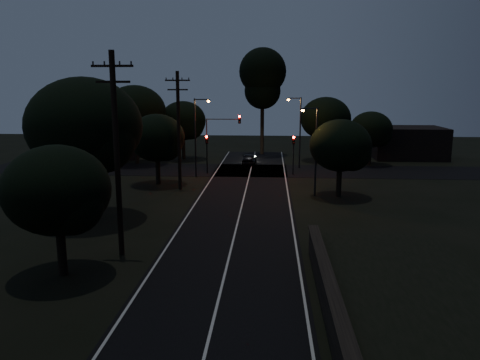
{
  "coord_description": "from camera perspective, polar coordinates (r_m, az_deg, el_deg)",
  "views": [
    {
      "loc": [
        2.19,
        -9.21,
        9.15
      ],
      "look_at": [
        0.0,
        24.0,
        2.5
      ],
      "focal_mm": 35.0,
      "sensor_mm": 36.0,
      "label": 1
    }
  ],
  "objects": [
    {
      "name": "utility_pole_mid",
      "position": [
        25.78,
        -14.81,
        3.32
      ],
      "size": [
        2.2,
        0.3,
        11.0
      ],
      "color": "black",
      "rests_on": "ground"
    },
    {
      "name": "tree_far_w",
      "position": [
        57.4,
        -12.47,
        7.98
      ],
      "size": [
        7.35,
        7.35,
        9.37
      ],
      "color": "black",
      "rests_on": "ground"
    },
    {
      "name": "tree_right_a",
      "position": [
        39.86,
        12.42,
        3.96
      ],
      "size": [
        5.14,
        5.14,
        6.54
      ],
      "color": "black",
      "rests_on": "ground"
    },
    {
      "name": "tree_far_e",
      "position": [
        57.59,
        15.85,
        5.84
      ],
      "size": [
        4.98,
        4.98,
        6.32
      ],
      "color": "black",
      "rests_on": "ground"
    },
    {
      "name": "tree_left_d",
      "position": [
        44.62,
        -9.9,
        4.93
      ],
      "size": [
        5.27,
        5.27,
        6.68
      ],
      "color": "black",
      "rests_on": "ground"
    },
    {
      "name": "streetlight_c",
      "position": [
        39.66,
        9.03,
        4.21
      ],
      "size": [
        1.46,
        0.26,
        7.5
      ],
      "color": "black",
      "rests_on": "ground"
    },
    {
      "name": "car",
      "position": [
        55.91,
        1.12,
        2.57
      ],
      "size": [
        1.66,
        3.94,
        1.33
      ],
      "primitive_type": "imported",
      "rotation": [
        0.0,
        0.0,
        3.12
      ],
      "color": "black",
      "rests_on": "ground"
    },
    {
      "name": "tree_left_c",
      "position": [
        33.55,
        -18.06,
        5.98
      ],
      "size": [
        7.79,
        7.79,
        9.84
      ],
      "color": "black",
      "rests_on": "ground"
    },
    {
      "name": "tree_far_nw",
      "position": [
        60.26,
        -6.79,
        7.07
      ],
      "size": [
        5.84,
        5.84,
        7.39
      ],
      "color": "black",
      "rests_on": "ground"
    },
    {
      "name": "streetlight_b",
      "position": [
        53.49,
        7.14,
        6.37
      ],
      "size": [
        1.66,
        0.26,
        8.0
      ],
      "color": "black",
      "rests_on": "ground"
    },
    {
      "name": "tree_left_b",
      "position": [
        23.87,
        -21.12,
        -1.45
      ],
      "size": [
        5.09,
        5.09,
        6.47
      ],
      "color": "black",
      "rests_on": "ground"
    },
    {
      "name": "streetlight_a",
      "position": [
        48.01,
        -5.26,
        5.86
      ],
      "size": [
        1.66,
        0.26,
        8.0
      ],
      "color": "black",
      "rests_on": "ground"
    },
    {
      "name": "building_right",
      "position": [
        65.1,
        19.68,
        4.34
      ],
      "size": [
        9.0,
        7.0,
        4.0
      ],
      "primitive_type": "cube",
      "color": "black",
      "rests_on": "ground"
    },
    {
      "name": "road_surface",
      "position": [
        41.41,
        0.65,
        -1.45
      ],
      "size": [
        60.0,
        70.0,
        0.03
      ],
      "color": "black",
      "rests_on": "ground"
    },
    {
      "name": "signal_mast",
      "position": [
        49.69,
        -2.15,
        5.74
      ],
      "size": [
        3.7,
        0.35,
        6.25
      ],
      "color": "black",
      "rests_on": "ground"
    },
    {
      "name": "utility_pole_far",
      "position": [
        42.17,
        -7.49,
        6.22
      ],
      "size": [
        2.2,
        0.3,
        10.5
      ],
      "color": "black",
      "rests_on": "ground"
    },
    {
      "name": "signal_left",
      "position": [
        50.06,
        -4.06,
        4.03
      ],
      "size": [
        0.28,
        0.35,
        4.1
      ],
      "color": "black",
      "rests_on": "ground"
    },
    {
      "name": "building_left",
      "position": [
        65.47,
        -16.12,
        4.76
      ],
      "size": [
        10.0,
        8.0,
        4.4
      ],
      "primitive_type": "cube",
      "color": "black",
      "rests_on": "ground"
    },
    {
      "name": "signal_right",
      "position": [
        49.65,
        6.54,
        3.92
      ],
      "size": [
        0.28,
        0.35,
        4.1
      ],
      "color": "black",
      "rests_on": "ground"
    },
    {
      "name": "tree_far_ne",
      "position": [
        59.63,
        10.62,
        7.24
      ],
      "size": [
        6.27,
        6.27,
        7.93
      ],
      "color": "black",
      "rests_on": "ground"
    },
    {
      "name": "tall_pine",
      "position": [
        64.23,
        2.77,
        12.33
      ],
      "size": [
        6.3,
        6.3,
        14.32
      ],
      "color": "black",
      "rests_on": "ground"
    }
  ]
}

